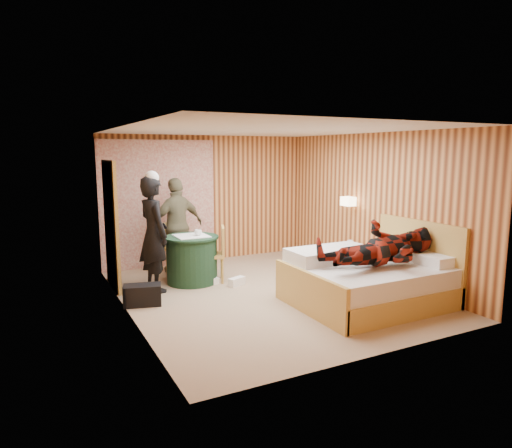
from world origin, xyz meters
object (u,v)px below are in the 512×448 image
man_at_table (177,225)px  man_on_bed (384,237)px  chair_near (217,250)px  round_table (192,259)px  nightstand (354,260)px  wall_lamp (348,201)px  chair_far (178,244)px  woman_standing (154,234)px  bed (369,280)px  duffel_bag (142,295)px

man_at_table → man_on_bed: (1.98, -3.15, 0.14)m
chair_near → man_on_bed: size_ratio=0.53×
man_on_bed → round_table: bearing=129.5°
nightstand → chair_near: size_ratio=0.57×
wall_lamp → round_table: size_ratio=0.29×
round_table → man_on_bed: bearing=-50.5°
chair_far → chair_near: chair_near is taller
man_at_table → round_table: bearing=77.3°
nightstand → woman_standing: (-3.38, 0.73, 0.64)m
chair_far → bed: bearing=-71.7°
wall_lamp → woman_standing: (-3.42, 0.47, -0.39)m
wall_lamp → man_at_table: bearing=153.2°
man_at_table → chair_far: bearing=51.7°
round_table → chair_far: bearing=91.8°
bed → chair_far: bed is taller
nightstand → man_on_bed: 1.82m
wall_lamp → chair_near: wall_lamp is taller
duffel_bag → man_at_table: bearing=71.0°
duffel_bag → man_on_bed: 3.51m
man_at_table → man_on_bed: man_on_bed is taller
duffel_bag → woman_standing: woman_standing is taller
bed → round_table: size_ratio=2.35×
nightstand → duffel_bag: bearing=178.3°
wall_lamp → nightstand: size_ratio=0.48×
nightstand → woman_standing: bearing=167.8°
man_on_bed → woman_standing: bearing=139.9°
nightstand → man_at_table: 3.23m
wall_lamp → duffel_bag: wall_lamp is taller
nightstand → duffel_bag: nightstand is taller
man_on_bed → duffel_bag: bearing=151.8°
chair_far → duffel_bag: bearing=-139.9°
man_at_table → bed: bearing=110.9°
wall_lamp → duffel_bag: bearing=-177.7°
bed → chair_near: bearing=127.2°
chair_far → man_on_bed: bearing=-73.3°
round_table → man_at_table: size_ratio=0.52×
bed → nightstand: bed is taller
round_table → man_on_bed: size_ratio=0.51×
duffel_bag → man_at_table: size_ratio=0.31×
round_table → wall_lamp: bearing=-12.9°
bed → nightstand: size_ratio=3.94×
chair_near → bed: bearing=58.3°
nightstand → chair_near: bearing=161.6°
wall_lamp → bed: bearing=-117.6°
chair_near → nightstand: bearing=92.7°
man_on_bed → bed: bearing=97.5°
nightstand → chair_far: bearing=149.5°
woman_standing → man_at_table: bearing=-45.7°
chair_near → man_on_bed: (1.58, -2.27, 0.46)m
chair_near → man_on_bed: man_on_bed is taller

